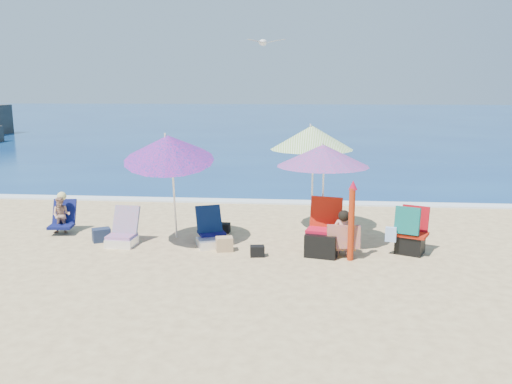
# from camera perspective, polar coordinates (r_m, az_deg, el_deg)

# --- Properties ---
(ground) EXTENTS (120.00, 120.00, 0.00)m
(ground) POSITION_cam_1_polar(r_m,az_deg,el_deg) (9.58, 1.24, -7.67)
(ground) COLOR #D8BC84
(ground) RESTS_ON ground
(sea) EXTENTS (120.00, 80.00, 0.12)m
(sea) POSITION_cam_1_polar(r_m,az_deg,el_deg) (54.13, 4.68, 7.84)
(sea) COLOR navy
(sea) RESTS_ON ground
(foam) EXTENTS (120.00, 0.50, 0.04)m
(foam) POSITION_cam_1_polar(r_m,az_deg,el_deg) (14.48, 2.69, -1.07)
(foam) COLOR white
(foam) RESTS_ON ground
(umbrella_turquoise) EXTENTS (2.06, 2.06, 2.04)m
(umbrella_turquoise) POSITION_cam_1_polar(r_m,az_deg,el_deg) (10.33, 7.15, 3.88)
(umbrella_turquoise) COLOR white
(umbrella_turquoise) RESTS_ON ground
(umbrella_striped) EXTENTS (1.84, 1.84, 2.33)m
(umbrella_striped) POSITION_cam_1_polar(r_m,az_deg,el_deg) (11.35, 5.96, 5.78)
(umbrella_striped) COLOR white
(umbrella_striped) RESTS_ON ground
(umbrella_blue) EXTENTS (1.97, 2.03, 2.37)m
(umbrella_blue) POSITION_cam_1_polar(r_m,az_deg,el_deg) (10.35, -9.30, 4.66)
(umbrella_blue) COLOR white
(umbrella_blue) RESTS_ON ground
(furled_umbrella) EXTENTS (0.18, 0.18, 1.47)m
(furled_umbrella) POSITION_cam_1_polar(r_m,az_deg,el_deg) (9.71, 10.15, -2.63)
(furled_umbrella) COLOR #A6290B
(furled_umbrella) RESTS_ON ground
(chair_navy) EXTENTS (0.75, 0.98, 0.72)m
(chair_navy) POSITION_cam_1_polar(r_m,az_deg,el_deg) (10.70, -4.84, -4.58)
(chair_navy) COLOR #0C0C44
(chair_navy) RESTS_ON ground
(chair_rainbow) EXTENTS (0.57, 0.71, 0.74)m
(chair_rainbow) POSITION_cam_1_polar(r_m,az_deg,el_deg) (10.97, -14.00, -4.48)
(chair_rainbow) COLOR #ED535A
(chair_rainbow) RESTS_ON ground
(camp_chair_left) EXTENTS (0.72, 0.80, 1.05)m
(camp_chair_left) POSITION_cam_1_polar(r_m,az_deg,el_deg) (10.09, 7.14, -4.90)
(camp_chair_left) COLOR red
(camp_chair_left) RESTS_ON ground
(camp_chair_right) EXTENTS (0.86, 0.69, 0.93)m
(camp_chair_right) POSITION_cam_1_polar(r_m,az_deg,el_deg) (10.46, 16.06, -4.55)
(camp_chair_right) COLOR #A31C0B
(camp_chair_right) RESTS_ON ground
(person_center) EXTENTS (0.60, 0.50, 0.88)m
(person_center) POSITION_cam_1_polar(r_m,az_deg,el_deg) (9.99, 9.22, -4.46)
(person_center) COLOR tan
(person_center) RESTS_ON ground
(person_left) EXTENTS (0.56, 0.69, 0.89)m
(person_left) POSITION_cam_1_polar(r_m,az_deg,el_deg) (12.16, -19.99, -2.29)
(person_left) COLOR tan
(person_left) RESTS_ON ground
(bag_navy_a) EXTENTS (0.43, 0.39, 0.27)m
(bag_navy_a) POSITION_cam_1_polar(r_m,az_deg,el_deg) (11.32, -16.14, -4.42)
(bag_navy_a) COLOR #1C263E
(bag_navy_a) RESTS_ON ground
(bag_black_a) EXTENTS (0.29, 0.23, 0.21)m
(bag_black_a) POSITION_cam_1_polar(r_m,az_deg,el_deg) (11.56, -3.50, -3.83)
(bag_black_a) COLOR black
(bag_black_a) RESTS_ON ground
(bag_tan) EXTENTS (0.36, 0.30, 0.27)m
(bag_tan) POSITION_cam_1_polar(r_m,az_deg,el_deg) (10.28, -3.39, -5.56)
(bag_tan) COLOR tan
(bag_tan) RESTS_ON ground
(bag_navy_b) EXTENTS (0.37, 0.29, 0.27)m
(bag_navy_b) POSITION_cam_1_polar(r_m,az_deg,el_deg) (10.35, 6.47, -5.51)
(bag_navy_b) COLOR #171B34
(bag_navy_b) RESTS_ON ground
(bag_black_b) EXTENTS (0.29, 0.22, 0.20)m
(bag_black_b) POSITION_cam_1_polar(r_m,az_deg,el_deg) (9.95, 0.14, -6.32)
(bag_black_b) COLOR black
(bag_black_b) RESTS_ON ground
(seagull) EXTENTS (0.78, 0.51, 0.13)m
(seagull) POSITION_cam_1_polar(r_m,az_deg,el_deg) (11.39, 0.79, 15.65)
(seagull) COLOR silver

